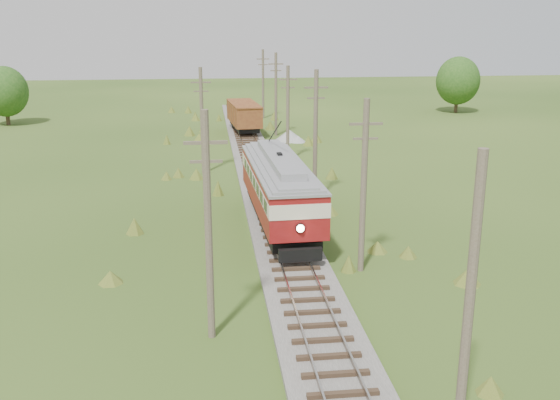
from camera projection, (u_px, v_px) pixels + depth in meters
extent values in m
cube|color=#605B54|center=(265.00, 189.00, 46.15)|extent=(3.60, 96.00, 0.25)
cube|color=#726659|center=(255.00, 184.00, 45.97)|extent=(0.08, 96.00, 0.17)
cube|color=#726659|center=(275.00, 184.00, 46.13)|extent=(0.08, 96.00, 0.17)
cube|color=#2D2116|center=(265.00, 186.00, 46.09)|extent=(2.40, 96.00, 0.16)
cube|color=black|center=(280.00, 213.00, 37.06)|extent=(3.04, 12.08, 0.49)
cube|color=maroon|center=(280.00, 196.00, 36.76)|extent=(3.53, 13.14, 1.19)
cube|color=#F0E1C4|center=(280.00, 180.00, 36.49)|extent=(3.56, 13.20, 0.76)
cube|color=black|center=(280.00, 180.00, 36.49)|extent=(3.57, 12.62, 0.60)
cube|color=maroon|center=(280.00, 171.00, 36.34)|extent=(3.53, 13.14, 0.33)
cube|color=gray|center=(280.00, 165.00, 36.24)|extent=(3.60, 13.27, 0.41)
cube|color=gray|center=(280.00, 159.00, 36.14)|extent=(1.74, 9.82, 0.43)
sphere|color=#FFF2BF|center=(300.00, 228.00, 30.45)|extent=(0.39, 0.39, 0.39)
cylinder|color=black|center=(275.00, 132.00, 37.66)|extent=(0.26, 5.06, 2.09)
cylinder|color=black|center=(279.00, 243.00, 32.27)|extent=(0.16, 0.87, 0.87)
cylinder|color=black|center=(310.00, 241.00, 32.51)|extent=(0.16, 0.87, 0.87)
cylinder|color=black|center=(256.00, 193.00, 41.63)|extent=(0.16, 0.87, 0.87)
cylinder|color=black|center=(280.00, 192.00, 41.88)|extent=(0.16, 0.87, 0.87)
cube|color=black|center=(244.00, 125.00, 69.32)|extent=(2.86, 7.82, 0.53)
cube|color=brown|center=(244.00, 113.00, 68.95)|extent=(3.48, 8.71, 2.13)
cube|color=brown|center=(244.00, 103.00, 68.65)|extent=(3.55, 8.89, 0.13)
cylinder|color=black|center=(240.00, 129.00, 66.75)|extent=(0.20, 0.86, 0.85)
cylinder|color=black|center=(255.00, 128.00, 67.06)|extent=(0.20, 0.86, 0.85)
cylinder|color=black|center=(234.00, 122.00, 71.55)|extent=(0.20, 0.86, 0.85)
cylinder|color=black|center=(248.00, 121.00, 71.86)|extent=(0.20, 0.86, 0.85)
cone|color=gray|center=(289.00, 135.00, 65.38)|extent=(3.10, 3.10, 1.16)
cone|color=gray|center=(298.00, 139.00, 64.61)|extent=(1.74, 1.74, 0.68)
cylinder|color=brown|center=(470.00, 301.00, 17.63)|extent=(0.30, 0.30, 8.80)
cylinder|color=brown|center=(364.00, 188.00, 30.10)|extent=(0.30, 0.30, 8.60)
cube|color=brown|center=(366.00, 124.00, 29.24)|extent=(1.60, 0.12, 0.12)
cube|color=brown|center=(365.00, 139.00, 29.44)|extent=(1.20, 0.10, 0.10)
cylinder|color=brown|center=(315.00, 136.00, 42.44)|extent=(0.30, 0.30, 9.00)
cube|color=brown|center=(316.00, 88.00, 41.53)|extent=(1.60, 0.12, 0.12)
cube|color=brown|center=(316.00, 98.00, 41.73)|extent=(1.20, 0.10, 0.10)
cylinder|color=brown|center=(288.00, 114.00, 54.91)|extent=(0.30, 0.30, 8.40)
cube|color=brown|center=(288.00, 80.00, 54.09)|extent=(1.60, 0.12, 0.12)
cube|color=brown|center=(288.00, 88.00, 54.28)|extent=(1.20, 0.10, 0.10)
cylinder|color=brown|center=(276.00, 95.00, 67.30)|extent=(0.30, 0.30, 8.90)
cube|color=brown|center=(276.00, 64.00, 66.41)|extent=(1.60, 0.12, 0.12)
cube|color=brown|center=(276.00, 71.00, 66.60)|extent=(1.20, 0.10, 0.10)
cylinder|color=brown|center=(263.00, 84.00, 79.72)|extent=(0.30, 0.30, 8.70)
cube|color=brown|center=(263.00, 59.00, 78.85)|extent=(1.60, 0.12, 0.12)
cube|color=brown|center=(263.00, 65.00, 79.05)|extent=(1.20, 0.10, 0.10)
cylinder|color=brown|center=(208.00, 229.00, 23.46)|extent=(0.30, 0.30, 9.00)
cube|color=brown|center=(206.00, 143.00, 22.56)|extent=(1.60, 0.12, 0.12)
cube|color=brown|center=(206.00, 162.00, 22.75)|extent=(1.20, 0.10, 0.10)
cylinder|color=brown|center=(202.00, 121.00, 50.22)|extent=(0.30, 0.30, 8.60)
cube|color=brown|center=(201.00, 82.00, 49.37)|extent=(1.60, 0.12, 0.12)
cube|color=brown|center=(201.00, 91.00, 49.56)|extent=(1.20, 0.10, 0.10)
cylinder|color=#38281C|center=(7.00, 115.00, 75.16)|extent=(0.50, 0.50, 2.34)
ellipsoid|color=#1E4A16|center=(5.00, 91.00, 74.37)|extent=(5.46, 5.46, 6.01)
cylinder|color=#38281C|center=(456.00, 103.00, 85.51)|extent=(0.50, 0.50, 2.52)
ellipsoid|color=#1E4A16|center=(458.00, 81.00, 84.66)|extent=(5.88, 5.88, 6.47)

